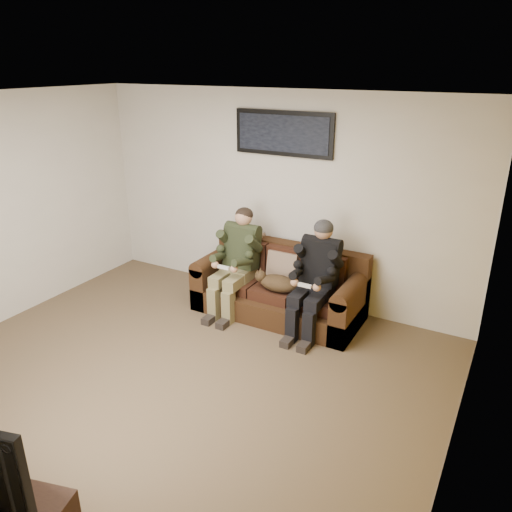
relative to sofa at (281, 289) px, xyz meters
The scene contains 12 objects.
floor 1.87m from the sofa, 98.81° to the right, with size 5.00×5.00×0.00m, color brown.
ceiling 2.94m from the sofa, 98.81° to the right, with size 5.00×5.00×0.00m, color silver.
wall_back 1.12m from the sofa, 123.38° to the left, with size 5.00×5.00×0.00m, color beige.
wall_right 3.04m from the sofa, 39.40° to the right, with size 4.50×4.50×0.00m, color beige.
accent_wall_right 3.03m from the sofa, 39.53° to the right, with size 4.50×4.50×0.00m, color #B48712.
sofa is the anchor object (origin of this frame).
throw_pillow 0.28m from the sofa, 90.00° to the left, with size 0.38×0.11×0.36m, color #876D58.
throw_blanket 0.83m from the sofa, 157.43° to the left, with size 0.41×0.20×0.07m, color gray.
person_left 0.66m from the sofa, 162.04° to the right, with size 0.51×0.87×1.26m.
person_right 0.67m from the sofa, 17.92° to the right, with size 0.51×0.86×1.26m.
cat 0.31m from the sofa, 74.87° to the right, with size 0.66×0.26×0.24m.
framed_poster 1.85m from the sofa, 116.88° to the left, with size 1.25×0.05×0.52m.
Camera 1 is at (2.68, -3.12, 2.89)m, focal length 35.00 mm.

